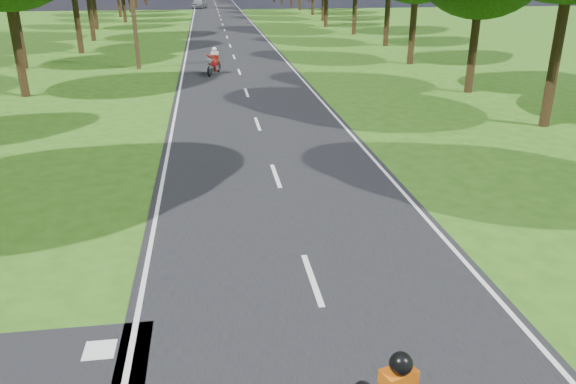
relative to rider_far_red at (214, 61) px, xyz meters
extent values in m
plane|color=#2C5413|center=(1.48, -25.37, -0.78)|extent=(160.00, 160.00, 0.00)
cube|color=black|center=(1.48, 24.63, -0.77)|extent=(7.00, 140.00, 0.02)
cube|color=silver|center=(1.48, -23.37, -0.76)|extent=(0.12, 2.00, 0.01)
cube|color=silver|center=(1.48, -17.37, -0.76)|extent=(0.12, 2.00, 0.01)
cube|color=silver|center=(1.48, -11.37, -0.76)|extent=(0.12, 2.00, 0.01)
cube|color=silver|center=(1.48, -5.37, -0.76)|extent=(0.12, 2.00, 0.01)
cube|color=silver|center=(1.48, 0.63, -0.76)|extent=(0.12, 2.00, 0.01)
cube|color=silver|center=(1.48, 6.63, -0.76)|extent=(0.12, 2.00, 0.01)
cube|color=silver|center=(1.48, 12.63, -0.76)|extent=(0.12, 2.00, 0.01)
cube|color=silver|center=(1.48, 18.63, -0.76)|extent=(0.12, 2.00, 0.01)
cube|color=silver|center=(1.48, 24.63, -0.76)|extent=(0.12, 2.00, 0.01)
cube|color=silver|center=(1.48, 30.63, -0.76)|extent=(0.12, 2.00, 0.01)
cube|color=silver|center=(1.48, 36.63, -0.76)|extent=(0.12, 2.00, 0.01)
cube|color=silver|center=(1.48, 42.63, -0.76)|extent=(0.12, 2.00, 0.01)
cube|color=silver|center=(1.48, 48.63, -0.76)|extent=(0.12, 2.00, 0.01)
cube|color=silver|center=(1.48, 54.63, -0.76)|extent=(0.12, 2.00, 0.01)
cube|color=silver|center=(1.48, 60.63, -0.76)|extent=(0.12, 2.00, 0.01)
cube|color=silver|center=(1.48, 66.63, -0.76)|extent=(0.12, 2.00, 0.01)
cube|color=silver|center=(1.48, 72.63, -0.76)|extent=(0.12, 2.00, 0.01)
cube|color=silver|center=(1.48, 78.63, -0.76)|extent=(0.12, 2.00, 0.01)
cube|color=silver|center=(-1.82, 24.63, -0.76)|extent=(0.10, 140.00, 0.01)
cube|color=silver|center=(4.78, 24.63, -0.76)|extent=(0.10, 140.00, 0.01)
cube|color=silver|center=(-2.32, -25.07, -0.76)|extent=(0.50, 0.50, 0.01)
cylinder|color=black|center=(-9.10, -4.61, 1.17)|extent=(0.40, 0.40, 3.91)
cylinder|color=black|center=(-11.46, 3.81, 1.11)|extent=(0.40, 0.40, 3.79)
cylinder|color=black|center=(-9.35, 10.23, 1.38)|extent=(0.40, 0.40, 4.32)
cylinder|color=black|center=(-9.78, 17.73, 1.42)|extent=(0.40, 0.40, 4.40)
cylinder|color=black|center=(-11.13, 27.41, 0.82)|extent=(0.40, 0.40, 3.20)
cylinder|color=black|center=(-9.27, 34.78, 0.83)|extent=(0.40, 0.40, 3.22)
cylinder|color=black|center=(-10.82, 42.54, 1.02)|extent=(0.40, 0.40, 3.61)
cylinder|color=black|center=(-10.46, 50.37, 0.55)|extent=(0.40, 0.40, 2.67)
cylinder|color=black|center=(12.54, -13.17, 1.50)|extent=(0.40, 0.40, 4.56)
cylinder|color=black|center=(12.40, -6.68, 0.97)|extent=(0.40, 0.40, 3.49)
cylinder|color=black|center=(12.54, 2.21, 1.06)|extent=(0.40, 0.40, 3.69)
cylinder|color=black|center=(13.65, 11.04, 1.09)|extent=(0.40, 0.40, 3.74)
cylinder|color=black|center=(13.19, 19.35, 1.54)|extent=(0.40, 0.40, 4.64)
cylinder|color=black|center=(12.03, 26.55, 0.67)|extent=(0.40, 0.40, 2.91)
cylinder|color=black|center=(13.24, 34.03, 1.16)|extent=(0.40, 0.40, 3.88)
cylinder|color=#382616|center=(-4.52, 2.63, 3.22)|extent=(0.26, 0.26, 8.00)
imported|color=#AFB1B6|center=(-1.12, 57.63, -0.04)|extent=(2.76, 4.55, 1.45)
camera|label=1|loc=(-0.35, -32.87, 4.98)|focal=35.00mm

